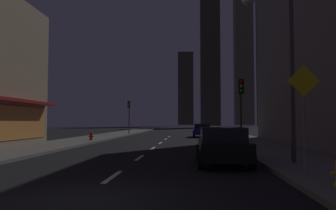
# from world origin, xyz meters

# --- Properties ---
(ground_plane) EXTENTS (78.00, 136.00, 0.10)m
(ground_plane) POSITION_xyz_m (0.00, 32.00, -0.05)
(ground_plane) COLOR black
(sidewalk_right) EXTENTS (4.00, 76.00, 0.15)m
(sidewalk_right) POSITION_xyz_m (7.00, 32.00, 0.07)
(sidewalk_right) COLOR #605E59
(sidewalk_right) RESTS_ON ground
(sidewalk_left) EXTENTS (4.00, 76.00, 0.15)m
(sidewalk_left) POSITION_xyz_m (-7.00, 32.00, 0.07)
(sidewalk_left) COLOR #605E59
(sidewalk_left) RESTS_ON ground
(lane_marking_center) EXTENTS (0.16, 33.40, 0.01)m
(lane_marking_center) POSITION_xyz_m (0.00, 13.60, 0.01)
(lane_marking_center) COLOR silver
(lane_marking_center) RESTS_ON ground
(skyscraper_distant_tall) EXTENTS (7.62, 5.08, 36.33)m
(skyscraper_distant_tall) POSITION_xyz_m (0.05, 154.99, 18.16)
(skyscraper_distant_tall) COLOR #423E31
(skyscraper_distant_tall) RESTS_ON ground
(skyscraper_distant_mid) EXTENTS (7.88, 5.34, 54.14)m
(skyscraper_distant_mid) POSITION_xyz_m (10.44, 125.16, 27.07)
(skyscraper_distant_mid) COLOR #373429
(skyscraper_distant_mid) RESTS_ON ground
(skyscraper_distant_short) EXTENTS (8.62, 6.23, 70.67)m
(skyscraper_distant_short) POSITION_xyz_m (27.65, 148.26, 35.34)
(skyscraper_distant_short) COLOR #5E5A47
(skyscraper_distant_short) RESTS_ON ground
(skyscraper_distant_slender) EXTENTS (6.59, 5.60, 59.62)m
(skyscraper_distant_slender) POSITION_xyz_m (31.20, 117.28, 29.81)
(skyscraper_distant_slender) COLOR #2F2C23
(skyscraper_distant_slender) RESTS_ON ground
(car_parked_near) EXTENTS (1.98, 4.24, 1.45)m
(car_parked_near) POSITION_xyz_m (3.60, 6.26, 0.74)
(car_parked_near) COLOR black
(car_parked_near) RESTS_ON ground
(car_parked_far) EXTENTS (1.98, 4.24, 1.45)m
(car_parked_far) POSITION_xyz_m (3.60, 28.79, 0.74)
(car_parked_far) COLOR navy
(car_parked_far) RESTS_ON ground
(fire_hydrant_far_left) EXTENTS (0.42, 0.30, 0.65)m
(fire_hydrant_far_left) POSITION_xyz_m (-5.90, 19.91, 0.45)
(fire_hydrant_far_left) COLOR red
(fire_hydrant_far_left) RESTS_ON sidewalk_left
(traffic_light_near_right) EXTENTS (0.32, 0.48, 4.20)m
(traffic_light_near_right) POSITION_xyz_m (5.50, 13.75, 3.19)
(traffic_light_near_right) COLOR #2D2D2D
(traffic_light_near_right) RESTS_ON sidewalk_right
(traffic_light_far_left) EXTENTS (0.32, 0.48, 4.20)m
(traffic_light_far_left) POSITION_xyz_m (-5.50, 34.38, 3.19)
(traffic_light_far_left) COLOR #2D2D2D
(traffic_light_far_left) RESTS_ON sidewalk_left
(street_lamp_right) EXTENTS (1.96, 0.56, 6.58)m
(street_lamp_right) POSITION_xyz_m (5.38, 5.87, 5.07)
(street_lamp_right) COLOR #38383D
(street_lamp_right) RESTS_ON sidewalk_right
(pedestrian_crossing_sign) EXTENTS (0.91, 0.08, 3.15)m
(pedestrian_crossing_sign) POSITION_xyz_m (5.60, 2.92, 2.02)
(pedestrian_crossing_sign) COLOR slate
(pedestrian_crossing_sign) RESTS_ON sidewalk_right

